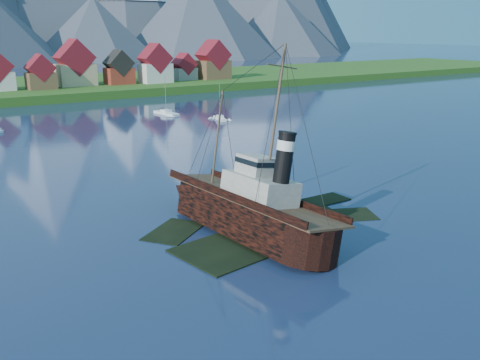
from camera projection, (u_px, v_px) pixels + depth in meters
ground at (263, 232)px, 64.93m from camera, size 1400.00×1400.00×0.00m
shoal at (264, 226)px, 67.70m from camera, size 31.71×21.24×1.14m
seawall at (19, 106)px, 170.43m from camera, size 600.00×2.50×2.00m
tugboat_wreck at (239, 207)px, 64.61m from camera, size 6.95×29.94×23.73m
sailboat_d at (220, 119)px, 144.64m from camera, size 3.73×7.56×10.01m
sailboat_e at (166, 114)px, 153.30m from camera, size 3.58×10.23×11.62m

